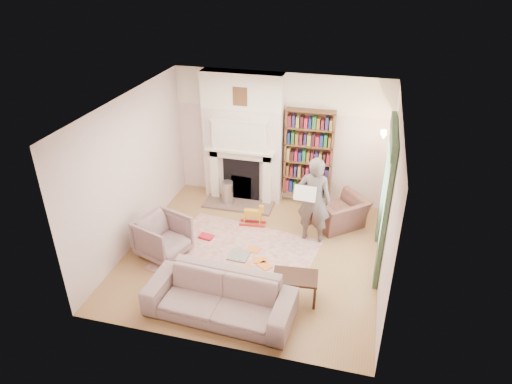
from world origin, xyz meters
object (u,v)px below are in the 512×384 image
(sofa, at_px, (220,297))
(paraffin_heater, at_px, (228,193))
(armchair_reading, at_px, (339,213))
(armchair_left, at_px, (163,237))
(bookcase, at_px, (309,153))
(man_reading, at_px, (314,200))
(rocking_horse, at_px, (253,215))
(coffee_table, at_px, (295,287))

(sofa, xyz_separation_m, paraffin_heater, (-0.90, 3.24, -0.05))
(armchair_reading, relative_size, armchair_left, 1.17)
(bookcase, xyz_separation_m, sofa, (-0.73, -3.76, -0.85))
(sofa, height_order, man_reading, man_reading)
(armchair_left, height_order, man_reading, man_reading)
(sofa, distance_m, paraffin_heater, 3.37)
(armchair_reading, relative_size, man_reading, 0.55)
(sofa, distance_m, rocking_horse, 2.59)
(coffee_table, bearing_deg, armchair_left, 161.32)
(bookcase, relative_size, coffee_table, 2.64)
(armchair_reading, distance_m, sofa, 3.34)
(armchair_left, height_order, paraffin_heater, armchair_left)
(coffee_table, xyz_separation_m, rocking_horse, (-1.21, 1.95, 0.01))
(bookcase, height_order, armchair_left, bookcase)
(armchair_reading, bearing_deg, man_reading, 12.27)
(coffee_table, xyz_separation_m, paraffin_heater, (-1.94, 2.62, 0.05))
(armchair_reading, height_order, man_reading, man_reading)
(coffee_table, height_order, paraffin_heater, paraffin_heater)
(armchair_left, bearing_deg, man_reading, -46.85)
(armchair_reading, bearing_deg, sofa, 22.25)
(armchair_left, bearing_deg, sofa, -110.82)
(bookcase, relative_size, paraffin_heater, 3.36)
(armchair_reading, height_order, coffee_table, armchair_reading)
(bookcase, distance_m, rocking_horse, 1.76)
(coffee_table, distance_m, rocking_horse, 2.30)
(man_reading, distance_m, paraffin_heater, 2.22)
(armchair_left, relative_size, sofa, 0.36)
(sofa, bearing_deg, armchair_left, 143.91)
(coffee_table, bearing_deg, paraffin_heater, 121.14)
(armchair_left, bearing_deg, rocking_horse, -25.26)
(paraffin_heater, bearing_deg, rocking_horse, -42.26)
(bookcase, relative_size, sofa, 0.82)
(sofa, height_order, coffee_table, sofa)
(bookcase, height_order, paraffin_heater, bookcase)
(bookcase, bearing_deg, armchair_left, -131.03)
(armchair_reading, bearing_deg, paraffin_heater, -47.24)
(armchair_reading, xyz_separation_m, armchair_left, (-2.99, -1.76, 0.06))
(armchair_reading, distance_m, coffee_table, 2.40)
(armchair_left, bearing_deg, paraffin_heater, 2.80)
(armchair_reading, xyz_separation_m, man_reading, (-0.45, -0.60, 0.55))
(coffee_table, bearing_deg, bookcase, 90.23)
(armchair_left, distance_m, man_reading, 2.83)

